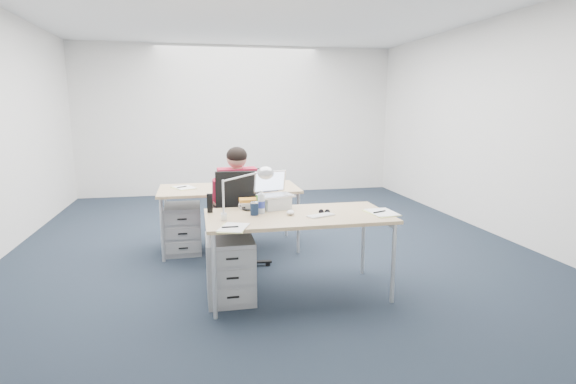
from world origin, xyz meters
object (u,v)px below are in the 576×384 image
Objects in this scene: computer_mouse at (290,212)px; can_koozie at (254,208)px; seated_person at (236,206)px; drawer_pedestal_far at (183,228)px; dark_laptop at (244,179)px; bear_figurine at (259,203)px; book_stack at (249,203)px; wireless_keyboard at (321,215)px; office_chair at (239,241)px; headphones at (251,207)px; water_bottle at (261,202)px; cordless_phone at (210,203)px; silver_laptop at (275,191)px; far_cup at (271,179)px; drawer_pedestal_near at (230,268)px; desk_near at (298,220)px; desk_lamp at (240,192)px; sunglasses at (324,212)px; desk_far at (229,192)px.

can_koozie is at bearing -173.27° from computer_mouse.
seated_person is 1.00m from computer_mouse.
dark_laptop is (0.69, -0.18, 0.58)m from drawer_pedestal_far.
bear_figurine is 0.74× the size of book_stack.
dark_laptop reaches higher than wireless_keyboard.
headphones is (0.08, -0.47, 0.45)m from office_chair.
office_chair is 7.30× the size of bear_figurine.
book_stack is (-0.08, 0.24, -0.06)m from water_bottle.
silver_laptop is at bearing 20.05° from cordless_phone.
cordless_phone is (-0.37, 0.17, 0.03)m from can_koozie.
can_koozie reaches higher than far_cup.
drawer_pedestal_near is 4.65× the size of can_koozie.
dark_laptop is at bearing 87.02° from book_stack.
office_chair reaches higher than desk_near.
desk_near is 0.36m from water_bottle.
office_chair is at bearing 100.34° from book_stack.
far_cup is at bearing 60.88° from dark_laptop.
office_chair is 0.79m from cordless_phone.
computer_mouse is 0.27m from water_bottle.
headphones is (0.23, 0.26, 0.47)m from drawer_pedestal_near.
wireless_keyboard is at bearing -62.05° from silver_laptop.
desk_lamp reaches higher than office_chair.
wireless_keyboard is at bearing -3.64° from cordless_phone.
headphones is at bearing 171.75° from sunglasses.
water_bottle is 0.26m from book_stack.
desk_lamp is at bearing -173.30° from desk_near.
sunglasses is at bearing 2.88° from cordless_phone.
seated_person is (-0.00, 0.18, 0.33)m from office_chair.
drawer_pedestal_near is at bearing 178.33° from desk_near.
computer_mouse is 0.72m from cordless_phone.
office_chair is 1.14m from wireless_keyboard.
silver_laptop is (0.34, -1.19, 0.21)m from desk_far.
can_koozie is at bearing -9.20° from cordless_phone.
dark_laptop reaches higher than water_bottle.
sunglasses is (0.24, 0.00, 0.06)m from desk_near.
can_koozie reaches higher than wireless_keyboard.
dark_laptop is at bearing -53.92° from desk_far.
drawer_pedestal_near is (-0.60, 0.02, -0.41)m from desk_near.
desk_far is at bearing -158.31° from far_cup.
desk_lamp is (-0.13, -0.12, 0.17)m from can_koozie.
drawer_pedestal_far is at bearing 118.75° from cordless_phone.
dark_laptop reaches higher than can_koozie.
desk_lamp is (-0.13, -0.41, 0.18)m from book_stack.
office_chair is 0.75m from drawer_pedestal_near.
office_chair is at bearing 121.35° from desk_near.
headphones is 1.46m from far_cup.
desk_near is 9.33× the size of cordless_phone.
silver_laptop is 0.73× the size of desk_lamp.
sunglasses is at bearing -55.10° from seated_person.
silver_laptop is (0.31, -0.65, 0.27)m from seated_person.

